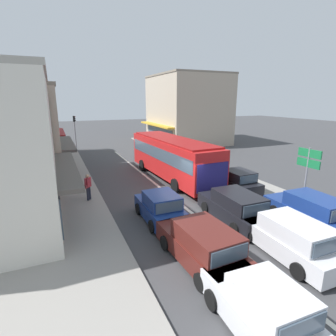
{
  "coord_description": "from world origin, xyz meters",
  "views": [
    {
      "loc": [
        -6.58,
        -13.13,
        6.09
      ],
      "look_at": [
        0.91,
        4.07,
        1.2
      ],
      "focal_mm": 28.0,
      "sensor_mm": 36.0,
      "label": 1
    }
  ],
  "objects_px": {
    "hatchback_behind_bus_near": "(263,310)",
    "parked_wagon_kerb_front": "(311,211)",
    "hatchback_behind_bus_mid": "(160,208)",
    "pedestrian_with_handbag_near": "(88,186)",
    "wagon_adjacent_lane_lead": "(202,246)",
    "parked_sedan_kerb_third": "(194,163)",
    "parked_hatchback_kerb_second": "(237,182)",
    "wagon_queue_gap_filler": "(235,207)",
    "directional_road_sign": "(308,164)",
    "traffic_light_downstreet": "(75,127)",
    "wagon_adjacent_lane_trail": "(290,238)",
    "city_bus": "(172,155)"
  },
  "relations": [
    {
      "from": "parked_wagon_kerb_front",
      "to": "pedestrian_with_handbag_near",
      "type": "xyz_separation_m",
      "value": [
        -9.72,
        7.57,
        0.32
      ]
    },
    {
      "from": "directional_road_sign",
      "to": "pedestrian_with_handbag_near",
      "type": "bearing_deg",
      "value": 151.01
    },
    {
      "from": "hatchback_behind_bus_mid",
      "to": "traffic_light_downstreet",
      "type": "height_order",
      "value": "traffic_light_downstreet"
    },
    {
      "from": "wagon_queue_gap_filler",
      "to": "hatchback_behind_bus_near",
      "type": "bearing_deg",
      "value": -121.42
    },
    {
      "from": "wagon_queue_gap_filler",
      "to": "hatchback_behind_bus_mid",
      "type": "bearing_deg",
      "value": 156.22
    },
    {
      "from": "wagon_queue_gap_filler",
      "to": "parked_sedan_kerb_third",
      "type": "height_order",
      "value": "wagon_queue_gap_filler"
    },
    {
      "from": "wagon_adjacent_lane_trail",
      "to": "directional_road_sign",
      "type": "distance_m",
      "value": 5.62
    },
    {
      "from": "parked_wagon_kerb_front",
      "to": "traffic_light_downstreet",
      "type": "distance_m",
      "value": 27.72
    },
    {
      "from": "wagon_adjacent_lane_trail",
      "to": "pedestrian_with_handbag_near",
      "type": "xyz_separation_m",
      "value": [
        -6.67,
        9.1,
        0.32
      ]
    },
    {
      "from": "city_bus",
      "to": "parked_hatchback_kerb_second",
      "type": "xyz_separation_m",
      "value": [
        2.73,
        -4.59,
        -1.17
      ]
    },
    {
      "from": "wagon_adjacent_lane_lead",
      "to": "wagon_queue_gap_filler",
      "type": "xyz_separation_m",
      "value": [
        3.41,
        2.48,
        0.0
      ]
    },
    {
      "from": "wagon_queue_gap_filler",
      "to": "parked_wagon_kerb_front",
      "type": "distance_m",
      "value": 3.66
    },
    {
      "from": "wagon_queue_gap_filler",
      "to": "parked_sedan_kerb_third",
      "type": "bearing_deg",
      "value": 72.97
    },
    {
      "from": "wagon_queue_gap_filler",
      "to": "parked_sedan_kerb_third",
      "type": "xyz_separation_m",
      "value": [
        2.97,
        9.71,
        -0.08
      ]
    },
    {
      "from": "wagon_adjacent_lane_lead",
      "to": "parked_hatchback_kerb_second",
      "type": "bearing_deg",
      "value": 43.95
    },
    {
      "from": "hatchback_behind_bus_mid",
      "to": "directional_road_sign",
      "type": "relative_size",
      "value": 1.03
    },
    {
      "from": "wagon_adjacent_lane_trail",
      "to": "parked_hatchback_kerb_second",
      "type": "height_order",
      "value": "wagon_adjacent_lane_trail"
    },
    {
      "from": "city_bus",
      "to": "wagon_queue_gap_filler",
      "type": "distance_m",
      "value": 8.25
    },
    {
      "from": "traffic_light_downstreet",
      "to": "pedestrian_with_handbag_near",
      "type": "bearing_deg",
      "value": -92.63
    },
    {
      "from": "wagon_adjacent_lane_trail",
      "to": "wagon_queue_gap_filler",
      "type": "bearing_deg",
      "value": 91.53
    },
    {
      "from": "wagon_adjacent_lane_lead",
      "to": "traffic_light_downstreet",
      "type": "xyz_separation_m",
      "value": [
        -2.31,
        26.78,
        2.11
      ]
    },
    {
      "from": "wagon_adjacent_lane_lead",
      "to": "parked_wagon_kerb_front",
      "type": "xyz_separation_m",
      "value": [
        6.55,
        0.6,
        0.0
      ]
    },
    {
      "from": "wagon_adjacent_lane_trail",
      "to": "traffic_light_downstreet",
      "type": "relative_size",
      "value": 1.08
    },
    {
      "from": "pedestrian_with_handbag_near",
      "to": "hatchback_behind_bus_near",
      "type": "bearing_deg",
      "value": -75.17
    },
    {
      "from": "hatchback_behind_bus_near",
      "to": "parked_wagon_kerb_front",
      "type": "bearing_deg",
      "value": 30.34
    },
    {
      "from": "parked_wagon_kerb_front",
      "to": "parked_sedan_kerb_third",
      "type": "relative_size",
      "value": 1.08
    },
    {
      "from": "parked_wagon_kerb_front",
      "to": "hatchback_behind_bus_mid",
      "type": "bearing_deg",
      "value": 152.72
    },
    {
      "from": "city_bus",
      "to": "pedestrian_with_handbag_near",
      "type": "xyz_separation_m",
      "value": [
        -6.73,
        -2.49,
        -0.81
      ]
    },
    {
      "from": "wagon_queue_gap_filler",
      "to": "parked_hatchback_kerb_second",
      "type": "height_order",
      "value": "wagon_queue_gap_filler"
    },
    {
      "from": "parked_wagon_kerb_front",
      "to": "traffic_light_downstreet",
      "type": "relative_size",
      "value": 1.08
    },
    {
      "from": "wagon_queue_gap_filler",
      "to": "parked_wagon_kerb_front",
      "type": "bearing_deg",
      "value": -30.94
    },
    {
      "from": "wagon_adjacent_lane_trail",
      "to": "parked_hatchback_kerb_second",
      "type": "distance_m",
      "value": 7.54
    },
    {
      "from": "wagon_adjacent_lane_lead",
      "to": "parked_wagon_kerb_front",
      "type": "height_order",
      "value": "same"
    },
    {
      "from": "hatchback_behind_bus_mid",
      "to": "pedestrian_with_handbag_near",
      "type": "distance_m",
      "value": 5.16
    },
    {
      "from": "pedestrian_with_handbag_near",
      "to": "hatchback_behind_bus_mid",
      "type": "bearing_deg",
      "value": -53.48
    },
    {
      "from": "parked_wagon_kerb_front",
      "to": "directional_road_sign",
      "type": "relative_size",
      "value": 1.26
    },
    {
      "from": "wagon_adjacent_lane_lead",
      "to": "pedestrian_with_handbag_near",
      "type": "distance_m",
      "value": 8.76
    },
    {
      "from": "hatchback_behind_bus_mid",
      "to": "parked_hatchback_kerb_second",
      "type": "xyz_separation_m",
      "value": [
        6.39,
        2.04,
        0.0
      ]
    },
    {
      "from": "wagon_adjacent_lane_lead",
      "to": "traffic_light_downstreet",
      "type": "distance_m",
      "value": 26.96
    },
    {
      "from": "parked_sedan_kerb_third",
      "to": "wagon_adjacent_lane_lead",
      "type": "bearing_deg",
      "value": -117.64
    },
    {
      "from": "wagon_adjacent_lane_lead",
      "to": "city_bus",
      "type": "bearing_deg",
      "value": 71.52
    },
    {
      "from": "wagon_queue_gap_filler",
      "to": "directional_road_sign",
      "type": "relative_size",
      "value": 1.26
    },
    {
      "from": "directional_road_sign",
      "to": "wagon_adjacent_lane_lead",
      "type": "bearing_deg",
      "value": -165.17
    },
    {
      "from": "city_bus",
      "to": "wagon_adjacent_lane_lead",
      "type": "xyz_separation_m",
      "value": [
        -3.56,
        -10.65,
        -1.14
      ]
    },
    {
      "from": "hatchback_behind_bus_mid",
      "to": "pedestrian_with_handbag_near",
      "type": "relative_size",
      "value": 2.28
    },
    {
      "from": "hatchback_behind_bus_near",
      "to": "hatchback_behind_bus_mid",
      "type": "height_order",
      "value": "same"
    },
    {
      "from": "parked_wagon_kerb_front",
      "to": "directional_road_sign",
      "type": "distance_m",
      "value": 2.76
    },
    {
      "from": "wagon_adjacent_lane_lead",
      "to": "parked_sedan_kerb_third",
      "type": "distance_m",
      "value": 13.76
    },
    {
      "from": "parked_sedan_kerb_third",
      "to": "parked_hatchback_kerb_second",
      "type": "bearing_deg",
      "value": -90.86
    },
    {
      "from": "wagon_adjacent_lane_trail",
      "to": "parked_wagon_kerb_front",
      "type": "xyz_separation_m",
      "value": [
        3.05,
        1.53,
        0.0
      ]
    }
  ]
}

